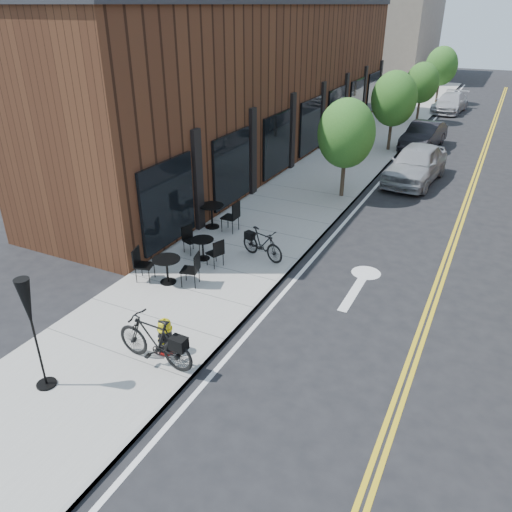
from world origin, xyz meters
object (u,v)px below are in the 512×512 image
Objects in this scene: parked_car_b at (424,136)px; parked_car_c at (450,103)px; fire_hydrant at (165,336)px; bistro_set_c at (212,213)px; bicycle_right at (262,244)px; patio_umbrella at (29,312)px; bistro_set_a at (167,267)px; bicycle_left at (154,340)px; bistro_set_b at (203,246)px; parked_car_a at (416,164)px.

parked_car_b is 11.31m from parked_car_c.
bistro_set_c reaches higher than fire_hydrant.
fire_hydrant is 5.05m from bicycle_right.
bistro_set_a is at bearing 93.14° from patio_umbrella.
parked_car_b is at bearing 73.37° from bistro_set_c.
parked_car_c reaches higher than bicycle_left.
bicycle_right is 0.65× the size of patio_umbrella.
bistro_set_c is at bearing 87.93° from bistro_set_a.
fire_hydrant is at bearing -173.84° from bicycle_left.
patio_umbrella is at bearing -42.75° from bicycle_left.
parked_car_c is at bearing 84.56° from patio_umbrella.
parked_car_c is (3.26, 34.26, -1.21)m from patio_umbrella.
bistro_set_a is 18.76m from parked_car_b.
bicycle_right reaches higher than bistro_set_b.
patio_umbrella is (-1.43, -7.04, 1.28)m from bicycle_right.
fire_hydrant is 0.54× the size of bistro_set_b.
bistro_set_c is at bearing 78.85° from bicycle_right.
bistro_set_a reaches higher than bistro_set_b.
bistro_set_b is (0.11, 1.65, -0.05)m from bistro_set_a.
bicycle_left is 21.44m from parked_car_b.
bistro_set_a is 0.74× the size of patio_umbrella.
bistro_set_a is 4.72m from patio_umbrella.
bistro_set_a is 0.94× the size of bistro_set_c.
patio_umbrella reaches higher than bicycle_right.
bistro_set_a is (-1.78, 2.55, 0.07)m from fire_hydrant.
parked_car_a is (2.53, 14.93, 0.28)m from fire_hydrant.
patio_umbrella is 0.53× the size of parked_car_c.
bicycle_right is at bearing 40.93° from bistro_set_a.
fire_hydrant is at bearing -66.80° from bistro_set_c.
fire_hydrant is 0.21× the size of parked_car_b.
patio_umbrella is at bearing -140.21° from fire_hydrant.
parked_car_b is at bearing 81.67° from patio_umbrella.
bicycle_right is 0.82× the size of bistro_set_c.
bistro_set_c is 26.25m from parked_car_c.
bistro_set_c is at bearing 97.73° from patio_umbrella.
bicycle_left is 1.20× the size of bistro_set_b.
parked_car_a is at bearing 1.56° from bicycle_right.
bistro_set_b is (-1.67, 4.20, 0.01)m from fire_hydrant.
parked_car_c is (3.51, 29.72, 0.07)m from bistro_set_a.
bicycle_right is 10.23m from parked_car_a.
parked_car_c reaches higher than bistro_set_c.
patio_umbrella is (1.14, -8.38, 1.23)m from bistro_set_c.
bicycle_right is 0.99× the size of bistro_set_b.
parked_car_c is at bearing 97.71° from parked_car_a.
parked_car_b is (1.80, 21.37, -0.01)m from bicycle_left.
bistro_set_c is at bearing -100.13° from parked_car_b.
parked_car_a reaches higher than fire_hydrant.
bistro_set_a is at bearing -94.07° from parked_car_b.
bistro_set_b is 28.27m from parked_car_c.
fire_hydrant is 4.52m from bistro_set_b.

